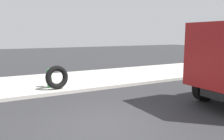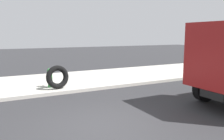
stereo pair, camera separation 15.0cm
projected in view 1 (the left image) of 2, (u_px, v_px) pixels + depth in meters
ground_plane at (104, 127)px, 6.57m from camera, size 80.00×80.00×0.00m
sidewalk_curb at (50, 83)px, 12.22m from camera, size 36.00×5.00×0.15m
fire_hydrant at (49, 77)px, 10.71m from camera, size 0.25×0.56×0.89m
loose_tire at (57, 77)px, 10.38m from camera, size 1.10×0.50×1.08m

